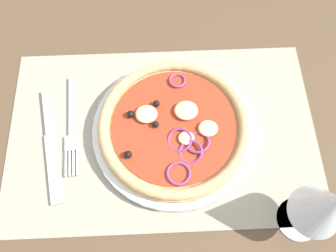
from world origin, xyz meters
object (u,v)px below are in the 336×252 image
(fork, at_px, (74,130))
(knife, at_px, (54,145))
(pizza, at_px, (176,124))
(wine_glass, at_px, (328,206))
(plate, at_px, (176,128))

(fork, distance_m, knife, 0.04)
(pizza, bearing_deg, fork, -2.32)
(pizza, xyz_separation_m, wine_glass, (-0.18, 0.15, 0.07))
(plate, height_order, pizza, pizza)
(pizza, height_order, fork, pizza)
(plate, distance_m, pizza, 0.02)
(pizza, xyz_separation_m, fork, (0.17, -0.01, -0.02))
(fork, xyz_separation_m, knife, (0.03, 0.03, 0.00))
(pizza, bearing_deg, plate, -55.56)
(fork, bearing_deg, plate, 83.65)
(fork, bearing_deg, wine_glass, 61.27)
(fork, height_order, wine_glass, wine_glass)
(pizza, xyz_separation_m, knife, (0.20, 0.02, -0.02))
(plate, relative_size, fork, 1.47)
(plate, relative_size, pizza, 1.09)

